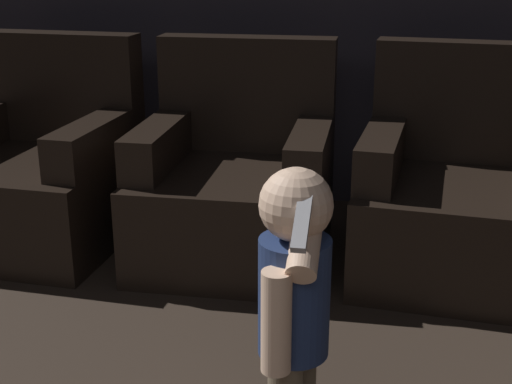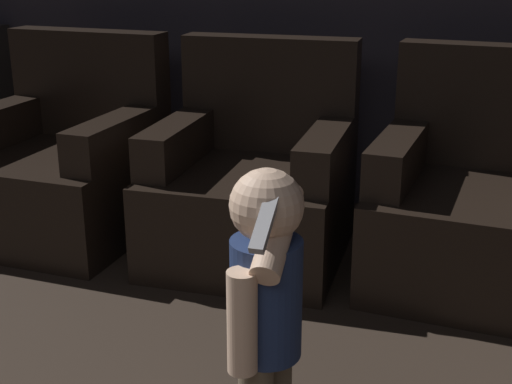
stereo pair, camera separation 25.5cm
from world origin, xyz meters
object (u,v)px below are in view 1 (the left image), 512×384
at_px(armchair_left, 37,174).
at_px(armchair_middle, 237,186).
at_px(armchair_right, 459,199).
at_px(person_toddler, 294,298).

xyz_separation_m(armchair_left, armchair_middle, (1.01, 0.00, 0.00)).
relative_size(armchair_right, person_toddler, 1.13).
distance_m(armchair_left, armchair_middle, 1.01).
relative_size(armchair_left, armchair_middle, 1.00).
bearing_deg(person_toddler, armchair_left, -119.60).
xyz_separation_m(armchair_left, armchair_right, (2.02, -0.00, 0.00)).
height_order(armchair_left, armchair_middle, same).
height_order(armchair_middle, person_toddler, armchair_middle).
bearing_deg(person_toddler, armchair_right, 172.95).
bearing_deg(armchair_middle, armchair_left, 179.45).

